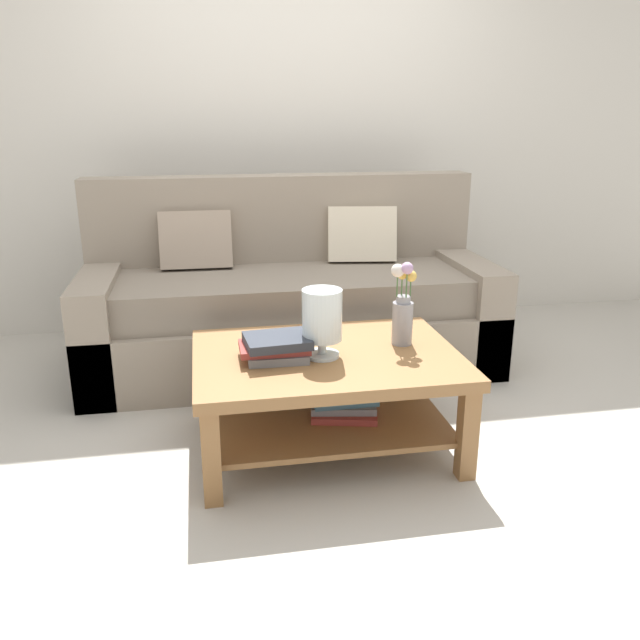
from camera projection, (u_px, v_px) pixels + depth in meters
ground_plane at (336, 418)px, 3.13m from camera, size 10.00×10.00×0.00m
back_wall at (286, 121)px, 4.25m from camera, size 6.40×0.12×2.70m
couch at (290, 303)px, 3.72m from camera, size 2.27×0.90×1.06m
coffee_table at (328, 380)px, 2.77m from camera, size 1.12×0.81×0.44m
book_stack_main at (276, 347)px, 2.65m from camera, size 0.29×0.23×0.10m
glass_hurricane_vase at (322, 318)px, 2.64m from camera, size 0.17×0.17×0.29m
flower_pitcher at (403, 310)px, 2.80m from camera, size 0.11×0.10×0.37m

